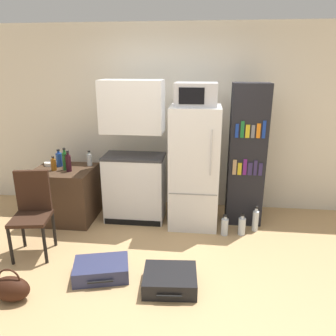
{
  "coord_description": "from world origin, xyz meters",
  "views": [
    {
      "loc": [
        0.42,
        -2.79,
        2.11
      ],
      "look_at": [
        0.01,
        0.85,
        0.93
      ],
      "focal_mm": 35.0,
      "sensor_mm": 36.0,
      "label": 1
    }
  ],
  "objects": [
    {
      "name": "wall_back",
      "position": [
        0.2,
        2.0,
        1.32
      ],
      "size": [
        6.4,
        0.1,
        2.65
      ],
      "color": "silver",
      "rests_on": "ground_plane"
    },
    {
      "name": "microwave",
      "position": [
        0.3,
        1.3,
        1.74
      ],
      "size": [
        0.51,
        0.43,
        0.28
      ],
      "color": "#B7B7BC",
      "rests_on": "refrigerator"
    },
    {
      "name": "handbag",
      "position": [
        -1.31,
        -0.44,
        0.12
      ],
      "size": [
        0.36,
        0.2,
        0.33
      ],
      "color": "#33190F",
      "rests_on": "ground_plane"
    },
    {
      "name": "bookshelf",
      "position": [
        0.98,
        1.45,
        0.94
      ],
      "size": [
        0.47,
        0.32,
        1.88
      ],
      "color": "black",
      "rests_on": "ground_plane"
    },
    {
      "name": "bottle_clear_short",
      "position": [
        -1.17,
        1.45,
        0.82
      ],
      "size": [
        0.07,
        0.07,
        0.21
      ],
      "color": "silver",
      "rests_on": "side_table"
    },
    {
      "name": "water_bottle_middle",
      "position": [
        0.94,
        1.06,
        0.12
      ],
      "size": [
        0.09,
        0.09,
        0.29
      ],
      "color": "silver",
      "rests_on": "ground_plane"
    },
    {
      "name": "chair",
      "position": [
        -1.49,
        0.41,
        0.56
      ],
      "size": [
        0.46,
        0.47,
        0.96
      ],
      "rotation": [
        0.0,
        0.0,
        0.17
      ],
      "color": "black",
      "rests_on": "ground_plane"
    },
    {
      "name": "suitcase_small_flat",
      "position": [
        0.13,
        -0.09,
        0.08
      ],
      "size": [
        0.55,
        0.49,
        0.16
      ],
      "rotation": [
        0.0,
        0.0,
        0.08
      ],
      "color": "black",
      "rests_on": "ground_plane"
    },
    {
      "name": "suitcase_large_flat",
      "position": [
        -0.59,
        0.0,
        0.08
      ],
      "size": [
        0.63,
        0.5,
        0.16
      ],
      "rotation": [
        0.0,
        0.0,
        0.26
      ],
      "color": "navy",
      "rests_on": "ground_plane"
    },
    {
      "name": "bottle_green_tall",
      "position": [
        -1.42,
        1.22,
        0.86
      ],
      "size": [
        0.07,
        0.07,
        0.3
      ],
      "color": "#1E6028",
      "rests_on": "side_table"
    },
    {
      "name": "bottle_amber_beer",
      "position": [
        -1.57,
        1.18,
        0.82
      ],
      "size": [
        0.07,
        0.07,
        0.19
      ],
      "color": "brown",
      "rests_on": "side_table"
    },
    {
      "name": "bowl",
      "position": [
        -1.73,
        1.4,
        0.76
      ],
      "size": [
        0.16,
        0.16,
        0.05
      ],
      "color": "silver",
      "rests_on": "side_table"
    },
    {
      "name": "water_bottle_front",
      "position": [
        1.12,
        1.18,
        0.15
      ],
      "size": [
        0.08,
        0.08,
        0.35
      ],
      "color": "silver",
      "rests_on": "ground_plane"
    },
    {
      "name": "bottle_wine_dark",
      "position": [
        -1.35,
        1.17,
        0.85
      ],
      "size": [
        0.07,
        0.07,
        0.28
      ],
      "color": "black",
      "rests_on": "side_table"
    },
    {
      "name": "ground_plane",
      "position": [
        0.0,
        0.0,
        0.0
      ],
      "size": [
        24.0,
        24.0,
        0.0
      ],
      "primitive_type": "plane",
      "color": "tan"
    },
    {
      "name": "refrigerator",
      "position": [
        0.3,
        1.31,
        0.8
      ],
      "size": [
        0.63,
        0.61,
        1.6
      ],
      "color": "white",
      "rests_on": "ground_plane"
    },
    {
      "name": "water_bottle_back",
      "position": [
        0.72,
        1.02,
        0.12
      ],
      "size": [
        0.09,
        0.09,
        0.28
      ],
      "color": "silver",
      "rests_on": "ground_plane"
    },
    {
      "name": "kitchen_hutch",
      "position": [
        -0.51,
        1.37,
        0.89
      ],
      "size": [
        0.82,
        0.47,
        1.91
      ],
      "color": "white",
      "rests_on": "ground_plane"
    },
    {
      "name": "side_table",
      "position": [
        -1.47,
        1.25,
        0.37
      ],
      "size": [
        0.8,
        0.7,
        0.74
      ],
      "color": "#422D1E",
      "rests_on": "ground_plane"
    },
    {
      "name": "bottle_blue_soda",
      "position": [
        -1.57,
        1.36,
        0.84
      ],
      "size": [
        0.08,
        0.08,
        0.24
      ],
      "color": "#1E47A3",
      "rests_on": "side_table"
    },
    {
      "name": "bottle_ketchup_red",
      "position": [
        -1.45,
        1.33,
        0.81
      ],
      "size": [
        0.07,
        0.07,
        0.17
      ],
      "color": "#AD1914",
      "rests_on": "side_table"
    }
  ]
}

